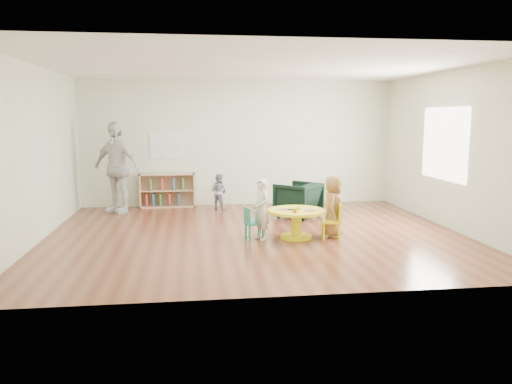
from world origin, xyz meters
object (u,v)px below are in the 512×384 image
kid_chair_right (334,220)px  adult_caretaker (116,167)px  kid_chair_left (252,222)px  child_left (261,210)px  activity_table (296,219)px  toddler (219,192)px  child_right (333,207)px  armchair (298,200)px  bookshelf (167,191)px

kid_chair_right → adult_caretaker: 4.78m
kid_chair_left → kid_chair_right: 1.34m
kid_chair_right → child_left: 1.20m
activity_table → kid_chair_left: size_ratio=1.81×
kid_chair_left → toddler: 2.72m
child_left → adult_caretaker: adult_caretaker is taller
kid_chair_left → child_right: 1.37m
kid_chair_right → armchair: (-0.20, 1.82, 0.04)m
activity_table → kid_chair_right: (0.60, -0.11, -0.02)m
child_left → toddler: size_ratio=1.27×
armchair → toddler: size_ratio=0.98×
armchair → child_left: child_left is taller
kid_chair_right → adult_caretaker: (-3.83, 2.78, 0.64)m
bookshelf → child_left: bearing=-62.9°
bookshelf → adult_caretaker: adult_caretaker is taller
activity_table → kid_chair_right: bearing=-10.3°
activity_table → armchair: 1.76m
kid_chair_left → armchair: 2.02m
armchair → child_right: child_right is taller
kid_chair_right → bookshelf: bookshelf is taller
toddler → child_right: bearing=156.8°
child_right → activity_table: bearing=111.4°
toddler → armchair: bearing=-179.6°
kid_chair_left → adult_caretaker: 3.69m
kid_chair_right → toddler: 3.33m
bookshelf → adult_caretaker: (-0.99, -0.55, 0.58)m
armchair → toddler: bearing=-78.9°
kid_chair_left → child_right: child_right is taller
child_right → adult_caretaker: size_ratio=0.54×
kid_chair_right → child_left: (-1.18, 0.08, 0.19)m
kid_chair_right → adult_caretaker: bearing=64.2°
activity_table → child_left: child_left is taller
adult_caretaker → child_left: bearing=-12.5°
kid_chair_left → toddler: toddler is taller
bookshelf → adult_caretaker: 1.27m
armchair → toddler: 1.84m
child_left → bookshelf: bearing=-175.2°
kid_chair_left → adult_caretaker: (-2.51, 2.62, 0.67)m
bookshelf → child_left: size_ratio=1.20×
kid_chair_right → child_right: size_ratio=0.57×
kid_chair_right → adult_caretaker: adult_caretaker is taller
activity_table → toddler: (-1.12, 2.74, 0.06)m
kid_chair_left → kid_chair_right: kid_chair_right is taller
child_left → activity_table: bearing=70.1°
child_right → toddler: child_right is taller
activity_table → kid_chair_left: 0.73m
toddler → adult_caretaker: bearing=36.4°
kid_chair_left → armchair: size_ratio=0.68×
bookshelf → child_right: size_ratio=1.17×
activity_table → bookshelf: bookshelf is taller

